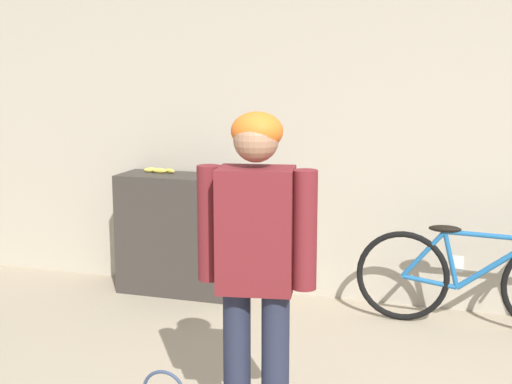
{
  "coord_description": "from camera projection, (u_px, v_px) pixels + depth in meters",
  "views": [
    {
      "loc": [
        0.65,
        -2.3,
        1.8
      ],
      "look_at": [
        -0.3,
        0.72,
        1.22
      ],
      "focal_mm": 50.0,
      "sensor_mm": 36.0,
      "label": 1
    }
  ],
  "objects": [
    {
      "name": "person",
      "position": [
        256.0,
        249.0,
        3.26
      ],
      "size": [
        0.57,
        0.3,
        1.58
      ],
      "rotation": [
        0.0,
        0.0,
        0.17
      ],
      "color": "#23283D",
      "rests_on": "ground_plane"
    },
    {
      "name": "banana",
      "position": [
        159.0,
        170.0,
        5.61
      ],
      "size": [
        0.28,
        0.08,
        0.04
      ],
      "color": "#EAD64C",
      "rests_on": "side_shelf"
    },
    {
      "name": "side_shelf",
      "position": [
        180.0,
        234.0,
        5.59
      ],
      "size": [
        0.95,
        0.39,
        0.94
      ],
      "color": "#38332D",
      "rests_on": "ground_plane"
    },
    {
      "name": "bicycle",
      "position": [
        475.0,
        279.0,
        4.85
      ],
      "size": [
        1.62,
        0.46,
        0.72
      ],
      "rotation": [
        0.0,
        0.0,
        0.01
      ],
      "color": "black",
      "rests_on": "ground_plane"
    },
    {
      "name": "wall_back",
      "position": [
        387.0,
        131.0,
        5.21
      ],
      "size": [
        8.0,
        0.07,
        2.6
      ],
      "color": "#B7AD99",
      "rests_on": "ground_plane"
    }
  ]
}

